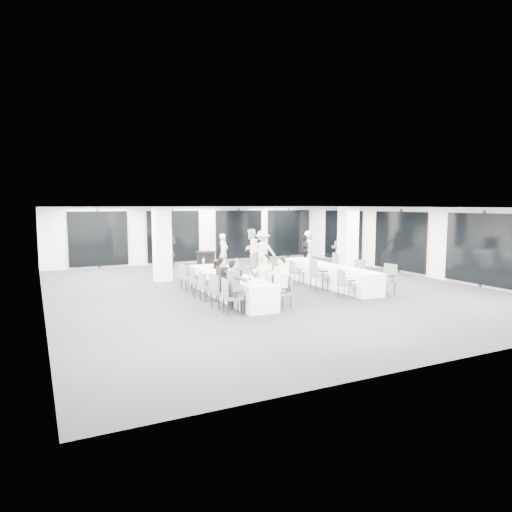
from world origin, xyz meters
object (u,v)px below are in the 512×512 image
(chair_main_right_second, at_px, (268,284))
(standing_guest_e, at_px, (308,244))
(standing_guest_a, at_px, (224,248))
(standing_guest_c, at_px, (263,248))
(chair_main_left_near, at_px, (230,294))
(chair_main_left_mid, at_px, (206,285))
(standing_guest_d, at_px, (305,249))
(cocktail_table, at_px, (206,266))
(chair_main_right_fourth, at_px, (244,277))
(standing_guest_g, at_px, (169,246))
(ice_bucket_far, at_px, (217,265))
(chair_main_right_near, at_px, (284,290))
(chair_side_right_far, at_px, (332,265))
(banquet_table_side, at_px, (328,275))
(chair_side_left_near, at_px, (344,282))
(ice_bucket_near, at_px, (239,275))
(chair_main_left_far, at_px, (186,276))
(banquet_table_main, at_px, (229,286))
(chair_side_right_mid, at_px, (357,272))
(standing_guest_b, at_px, (251,246))
(standing_guest_h, at_px, (340,246))
(chair_main_left_second, at_px, (219,289))
(chair_side_left_mid, at_px, (317,273))
(chair_side_right_near, at_px, (387,277))
(chair_side_left_far, at_px, (295,270))
(chair_main_right_far, at_px, (234,271))
(chair_main_right_mid, at_px, (255,280))

(chair_main_right_second, bearing_deg, standing_guest_e, -42.96)
(standing_guest_a, relative_size, standing_guest_c, 0.87)
(chair_main_left_near, relative_size, chair_main_left_mid, 1.12)
(chair_main_right_second, height_order, standing_guest_d, standing_guest_d)
(cocktail_table, relative_size, standing_guest_d, 0.65)
(chair_main_right_fourth, xyz_separation_m, standing_guest_g, (-0.74, 6.51, 0.55))
(ice_bucket_far, bearing_deg, cocktail_table, 79.62)
(chair_main_right_second, relative_size, ice_bucket_far, 3.65)
(chair_main_right_near, relative_size, standing_guest_d, 0.53)
(chair_side_right_far, bearing_deg, standing_guest_g, 51.14)
(banquet_table_side, height_order, standing_guest_d, standing_guest_d)
(standing_guest_c, height_order, standing_guest_e, standing_guest_c)
(chair_side_left_near, xyz_separation_m, ice_bucket_far, (-3.09, 2.95, 0.37))
(banquet_table_side, height_order, ice_bucket_near, ice_bucket_near)
(chair_side_left_near, bearing_deg, ice_bucket_near, -93.57)
(chair_main_left_far, xyz_separation_m, ice_bucket_near, (0.73, -2.71, 0.36))
(banquet_table_main, bearing_deg, ice_bucket_near, -95.38)
(chair_main_left_near, height_order, chair_side_right_mid, chair_main_left_near)
(standing_guest_b, relative_size, standing_guest_h, 1.10)
(chair_main_left_second, xyz_separation_m, chair_side_right_far, (5.69, 2.59, 0.03))
(standing_guest_b, distance_m, standing_guest_g, 3.72)
(banquet_table_main, bearing_deg, standing_guest_d, 39.66)
(chair_main_left_far, xyz_separation_m, standing_guest_h, (8.37, 2.76, 0.42))
(standing_guest_a, bearing_deg, ice_bucket_far, -153.44)
(chair_main_left_far, distance_m, chair_side_left_mid, 4.43)
(standing_guest_h, bearing_deg, standing_guest_b, 35.63)
(standing_guest_c, bearing_deg, chair_side_right_mid, 138.54)
(banquet_table_main, height_order, ice_bucket_near, ice_bucket_near)
(chair_side_right_far, xyz_separation_m, standing_guest_e, (2.30, 5.29, 0.30))
(chair_main_right_second, distance_m, chair_main_right_fourth, 1.78)
(chair_main_right_fourth, bearing_deg, cocktail_table, 5.62)
(chair_side_right_mid, bearing_deg, chair_main_right_near, 100.30)
(chair_main_right_fourth, relative_size, standing_guest_d, 0.51)
(chair_side_right_far, bearing_deg, chair_side_right_near, -167.93)
(cocktail_table, distance_m, chair_main_left_near, 5.65)
(banquet_table_main, distance_m, banquet_table_side, 4.03)
(chair_side_left_near, bearing_deg, chair_side_left_mid, -171.19)
(chair_main_right_near, xyz_separation_m, chair_side_left_near, (2.36, 0.33, -0.01))
(chair_side_left_near, bearing_deg, chair_side_left_far, -171.72)
(chair_main_right_near, bearing_deg, standing_guest_c, -29.89)
(chair_main_right_far, height_order, standing_guest_b, standing_guest_b)
(chair_side_right_far, height_order, standing_guest_a, standing_guest_a)
(chair_side_left_near, xyz_separation_m, standing_guest_d, (2.70, 6.56, 0.34))
(chair_main_left_mid, relative_size, standing_guest_h, 0.46)
(chair_side_left_near, relative_size, chair_side_left_mid, 0.86)
(banquet_table_side, relative_size, standing_guest_d, 2.94)
(chair_side_right_mid, xyz_separation_m, standing_guest_a, (-2.36, 6.78, 0.34))
(banquet_table_side, bearing_deg, standing_guest_h, 49.36)
(chair_main_left_near, bearing_deg, chair_main_right_second, 126.51)
(chair_main_right_mid, relative_size, chair_side_right_near, 0.94)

